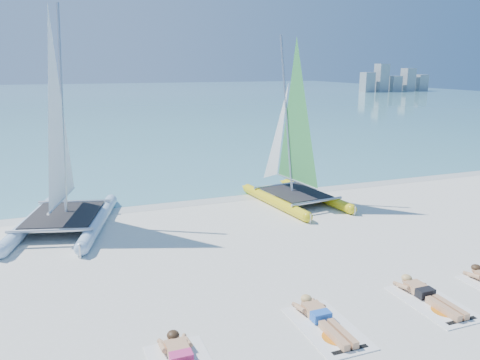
% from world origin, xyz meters
% --- Properties ---
extents(ground, '(140.00, 140.00, 0.00)m').
position_xyz_m(ground, '(0.00, 0.00, 0.00)').
color(ground, silver).
rests_on(ground, ground).
extents(sea, '(140.00, 115.00, 0.01)m').
position_xyz_m(sea, '(0.00, 63.00, 0.01)').
color(sea, '#7AB7CB').
rests_on(sea, ground).
extents(wet_sand_strip, '(140.00, 1.40, 0.01)m').
position_xyz_m(wet_sand_strip, '(0.00, 5.50, 0.00)').
color(wet_sand_strip, silver).
rests_on(wet_sand_strip, ground).
extents(distant_skyline, '(14.00, 2.00, 5.00)m').
position_xyz_m(distant_skyline, '(53.71, 62.00, 1.94)').
color(distant_skyline, gray).
rests_on(distant_skyline, ground).
extents(catamaran_blue, '(3.60, 5.42, 6.78)m').
position_xyz_m(catamaran_blue, '(-4.18, 4.09, 2.03)').
color(catamaran_blue, '#ACCDE3').
rests_on(catamaran_blue, ground).
extents(catamaran_yellow, '(2.60, 4.80, 5.99)m').
position_xyz_m(catamaran_yellow, '(3.44, 4.35, 1.89)').
color(catamaran_yellow, yellow).
rests_on(catamaran_yellow, ground).
extents(sunbather_a, '(0.37, 1.73, 0.26)m').
position_xyz_m(sunbather_a, '(-2.52, -3.75, 0.12)').
color(sunbather_a, tan).
rests_on(sunbather_a, towel_a).
extents(towel_b, '(1.00, 1.85, 0.02)m').
position_xyz_m(towel_b, '(0.27, -3.61, 0.01)').
color(towel_b, white).
rests_on(towel_b, ground).
extents(sunbather_b, '(0.37, 1.73, 0.26)m').
position_xyz_m(sunbather_b, '(0.27, -3.42, 0.12)').
color(sunbather_b, tan).
rests_on(sunbather_b, towel_b).
extents(towel_c, '(1.00, 1.85, 0.02)m').
position_xyz_m(towel_c, '(2.79, -3.56, 0.01)').
color(towel_c, white).
rests_on(towel_c, ground).
extents(sunbather_c, '(0.37, 1.73, 0.26)m').
position_xyz_m(sunbather_c, '(2.79, -3.37, 0.12)').
color(sunbather_c, tan).
rests_on(sunbather_c, towel_c).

